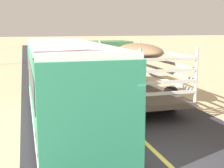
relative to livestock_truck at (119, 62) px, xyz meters
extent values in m
plane|color=#CCB284|center=(-1.59, -9.25, -1.79)|extent=(240.00, 240.00, 0.00)
cube|color=#2D2D33|center=(-1.59, -9.25, -1.78)|extent=(8.00, 120.00, 0.02)
cube|color=#D8CC4C|center=(-1.59, -9.25, -1.77)|extent=(0.16, 117.60, 0.00)
cube|color=#3F7F4C|center=(0.00, 2.16, 0.03)|extent=(2.50, 2.20, 2.20)
cube|color=#192333|center=(0.00, 2.16, 0.48)|extent=(2.53, 1.54, 0.70)
cube|color=brown|center=(0.00, -3.24, -1.07)|extent=(2.50, 6.40, 0.24)
cylinder|color=silver|center=(-1.19, -0.10, 0.15)|extent=(0.12, 0.12, 2.20)
cylinder|color=silver|center=(1.19, -0.10, 0.15)|extent=(0.12, 0.12, 2.20)
cylinder|color=silver|center=(-1.19, -6.38, 0.15)|extent=(0.12, 0.12, 2.20)
cylinder|color=silver|center=(1.19, -6.38, 0.15)|extent=(0.12, 0.12, 2.20)
cube|color=silver|center=(-1.21, -3.24, -0.51)|extent=(0.08, 6.30, 0.12)
cube|color=silver|center=(1.21, -3.24, -0.51)|extent=(0.08, 6.30, 0.12)
cube|color=silver|center=(0.00, -6.40, -0.51)|extent=(2.40, 0.08, 0.12)
cube|color=silver|center=(-1.21, -3.24, -0.07)|extent=(0.08, 6.30, 0.12)
cube|color=silver|center=(1.21, -3.24, -0.07)|extent=(0.08, 6.30, 0.12)
cube|color=silver|center=(0.00, -6.40, -0.07)|extent=(2.40, 0.08, 0.12)
cube|color=silver|center=(-1.21, -3.24, 0.37)|extent=(0.08, 6.30, 0.12)
cube|color=silver|center=(1.21, -3.24, 0.37)|extent=(0.08, 6.30, 0.12)
cube|color=silver|center=(0.00, -6.40, 0.37)|extent=(2.40, 0.08, 0.12)
cube|color=silver|center=(-1.21, -3.24, 0.81)|extent=(0.08, 6.30, 0.12)
cube|color=silver|center=(1.21, -3.24, 0.81)|extent=(0.08, 6.30, 0.12)
cube|color=silver|center=(0.00, -6.40, 0.81)|extent=(2.40, 0.08, 0.12)
ellipsoid|color=#8C6B4C|center=(0.00, -3.24, 0.90)|extent=(1.75, 3.84, 0.70)
cylinder|color=black|center=(-1.09, 2.16, -1.22)|extent=(0.32, 1.10, 1.10)
cylinder|color=black|center=(1.09, 2.16, -1.22)|extent=(0.32, 1.10, 1.10)
cylinder|color=black|center=(-1.09, -4.52, -1.22)|extent=(0.32, 1.10, 1.10)
cylinder|color=black|center=(1.09, -4.52, -1.22)|extent=(0.32, 1.10, 1.10)
cube|color=#2D8C66|center=(-3.88, -5.47, -0.07)|extent=(2.50, 10.00, 2.70)
cube|color=white|center=(-3.88, -5.47, 1.36)|extent=(2.45, 9.80, 0.16)
cube|color=#192333|center=(-3.88, -5.47, 0.40)|extent=(2.54, 9.20, 0.80)
cube|color=silver|center=(-3.88, -5.47, -1.22)|extent=(2.53, 9.80, 0.36)
cylinder|color=black|center=(-4.98, -2.22, -1.27)|extent=(0.30, 1.00, 1.00)
cylinder|color=black|center=(-2.78, -2.22, -1.27)|extent=(0.30, 1.00, 1.00)
cylinder|color=black|center=(-4.98, -8.72, -1.27)|extent=(0.30, 1.00, 1.00)
cylinder|color=black|center=(-2.78, -8.72, -1.27)|extent=(0.30, 1.00, 1.00)
cube|color=#B2261E|center=(-0.44, 20.16, -1.26)|extent=(1.80, 4.40, 0.70)
cube|color=#192333|center=(-0.44, 20.26, -0.61)|extent=(1.53, 2.20, 0.60)
cylinder|color=black|center=(-1.23, 21.48, -1.44)|extent=(0.22, 0.66, 0.66)
cylinder|color=black|center=(0.35, 21.48, -1.44)|extent=(0.22, 0.66, 0.66)
cylinder|color=black|center=(-1.23, 18.84, -1.44)|extent=(0.22, 0.66, 0.66)
cylinder|color=black|center=(0.35, 18.84, -1.44)|extent=(0.22, 0.66, 0.66)
camera|label=1|loc=(-5.31, -16.97, 2.01)|focal=49.21mm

